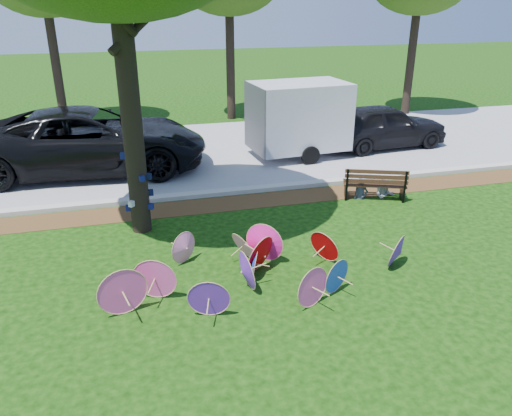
{
  "coord_description": "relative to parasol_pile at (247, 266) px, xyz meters",
  "views": [
    {
      "loc": [
        -1.95,
        -7.3,
        5.0
      ],
      "look_at": [
        0.5,
        2.0,
        0.9
      ],
      "focal_mm": 35.0,
      "sensor_mm": 36.0,
      "label": 1
    }
  ],
  "objects": [
    {
      "name": "black_van",
      "position": [
        -3.01,
        7.59,
        0.58
      ],
      "size": [
        7.15,
        3.72,
        1.92
      ],
      "primitive_type": "imported",
      "rotation": [
        0.0,
        0.0,
        1.49
      ],
      "color": "black",
      "rests_on": "ground"
    },
    {
      "name": "dark_pickup",
      "position": [
        6.86,
        7.72,
        0.39
      ],
      "size": [
        4.67,
        2.19,
        1.54
      ],
      "primitive_type": "imported",
      "rotation": [
        0.0,
        0.0,
        1.65
      ],
      "color": "black",
      "rests_on": "ground"
    },
    {
      "name": "ground",
      "position": [
        0.04,
        -0.58,
        -0.38
      ],
      "size": [
        90.0,
        90.0,
        0.0
      ],
      "primitive_type": "plane",
      "color": "black",
      "rests_on": "ground"
    },
    {
      "name": "cargo_trailer",
      "position": [
        3.6,
        7.46,
        0.99
      ],
      "size": [
        3.21,
        2.19,
        2.74
      ],
      "primitive_type": "cube",
      "rotation": [
        0.0,
        0.0,
        0.09
      ],
      "color": "silver",
      "rests_on": "ground"
    },
    {
      "name": "person_right",
      "position": [
        4.65,
        3.38,
        0.17
      ],
      "size": [
        0.64,
        0.57,
        1.09
      ],
      "primitive_type": "imported",
      "rotation": [
        0.0,
        0.0,
        -0.36
      ],
      "color": "silver",
      "rests_on": "ground"
    },
    {
      "name": "parasol_pile",
      "position": [
        0.0,
        0.0,
        0.0
      ],
      "size": [
        6.1,
        2.53,
        0.88
      ],
      "color": "blue",
      "rests_on": "ground"
    },
    {
      "name": "street",
      "position": [
        0.04,
        8.77,
        -0.37
      ],
      "size": [
        90.0,
        8.0,
        0.01
      ],
      "primitive_type": "cube",
      "color": "gray",
      "rests_on": "ground"
    },
    {
      "name": "person_left",
      "position": [
        3.95,
        3.38,
        0.16
      ],
      "size": [
        0.42,
        0.3,
        1.07
      ],
      "primitive_type": "imported",
      "rotation": [
        0.0,
        0.0,
        -0.12
      ],
      "color": "#3C3F52",
      "rests_on": "ground"
    },
    {
      "name": "curb",
      "position": [
        0.04,
        4.62,
        -0.32
      ],
      "size": [
        90.0,
        0.3,
        0.12
      ],
      "primitive_type": "cube",
      "color": "#B7B5AD",
      "rests_on": "ground"
    },
    {
      "name": "park_bench",
      "position": [
        4.3,
        3.33,
        0.06
      ],
      "size": [
        1.78,
        1.19,
        0.87
      ],
      "primitive_type": null,
      "rotation": [
        0.0,
        0.0,
        -0.37
      ],
      "color": "black",
      "rests_on": "ground"
    },
    {
      "name": "mulch_strip",
      "position": [
        0.04,
        3.92,
        -0.37
      ],
      "size": [
        90.0,
        1.0,
        0.01
      ],
      "primitive_type": "cube",
      "color": "#472D16",
      "rests_on": "ground"
    }
  ]
}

